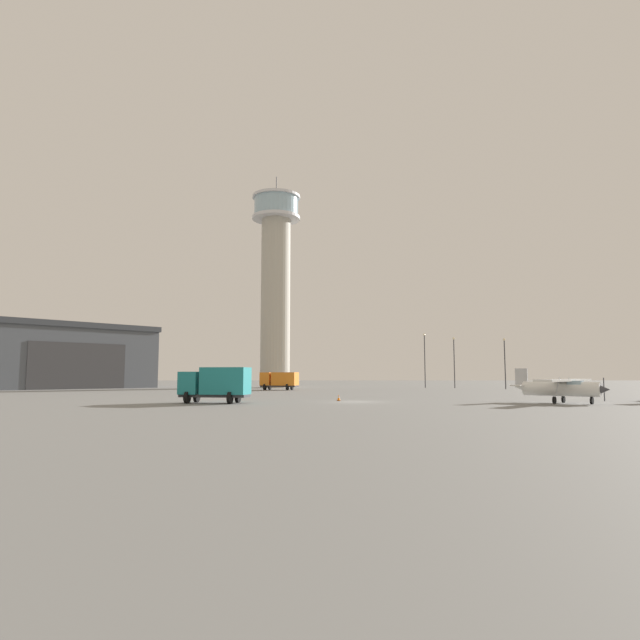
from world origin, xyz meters
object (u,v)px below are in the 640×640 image
object	(u,v)px
light_post_east	(505,359)
light_post_north	(425,356)
truck_box_orange	(280,380)
traffic_cone_near_left	(339,398)
control_tower	(276,277)
light_post_west	(454,358)
airplane_white	(560,387)
truck_box_teal	(216,383)

from	to	relation	value
light_post_east	light_post_north	world-z (taller)	light_post_north
truck_box_orange	traffic_cone_near_left	world-z (taller)	truck_box_orange
light_post_east	traffic_cone_near_left	distance (m)	51.60
light_post_north	control_tower	bearing A→B (deg)	176.92
light_post_east	light_post_west	bearing A→B (deg)	124.87
control_tower	truck_box_orange	world-z (taller)	control_tower
airplane_white	truck_box_teal	xyz separation A→B (m)	(-29.16, 0.47, 0.30)
truck_box_teal	truck_box_orange	bearing A→B (deg)	-82.77
truck_box_orange	light_post_west	xyz separation A→B (m)	(31.72, 13.68, 3.93)
airplane_white	light_post_east	size ratio (longest dim) A/B	0.96
control_tower	light_post_east	bearing A→B (deg)	-18.01
airplane_white	light_post_north	world-z (taller)	light_post_north
control_tower	light_post_west	bearing A→B (deg)	-6.72
light_post_east	light_post_north	distance (m)	16.15
light_post_north	traffic_cone_near_left	size ratio (longest dim) A/B	17.79
light_post_west	light_post_east	bearing A→B (deg)	-55.13
light_post_north	truck_box_orange	bearing A→B (deg)	-148.89
truck_box_orange	light_post_west	bearing A→B (deg)	-140.58
control_tower	light_post_east	distance (m)	45.22
control_tower	airplane_white	size ratio (longest dim) A/B	5.05
airplane_white	truck_box_orange	distance (m)	49.04
truck_box_orange	light_post_north	bearing A→B (deg)	-132.81
control_tower	light_post_east	xyz separation A→B (m)	(40.09, -13.04, -16.35)
truck_box_teal	light_post_east	size ratio (longest dim) A/B	0.71
light_post_north	traffic_cone_near_left	world-z (taller)	light_post_north
control_tower	truck_box_teal	distance (m)	61.78
light_post_west	traffic_cone_near_left	bearing A→B (deg)	-115.21
airplane_white	light_post_east	world-z (taller)	light_post_east
light_post_east	traffic_cone_near_left	size ratio (longest dim) A/B	14.89
light_post_east	truck_box_teal	bearing A→B (deg)	-131.88
truck_box_orange	light_post_east	bearing A→B (deg)	-156.98
light_post_west	truck_box_orange	bearing A→B (deg)	-156.67
truck_box_orange	traffic_cone_near_left	distance (m)	37.82
truck_box_orange	light_post_east	xyz separation A→B (m)	(38.03, 4.62, 3.53)
control_tower	truck_box_orange	distance (m)	26.67
light_post_west	traffic_cone_near_left	distance (m)	56.23
light_post_east	traffic_cone_near_left	bearing A→B (deg)	-125.94
truck_box_teal	control_tower	bearing A→B (deg)	-79.59
airplane_white	truck_box_teal	world-z (taller)	truck_box_teal
truck_box_teal	traffic_cone_near_left	bearing A→B (deg)	-148.88
airplane_white	truck_box_teal	size ratio (longest dim) A/B	1.36
light_post_west	light_post_north	bearing A→B (deg)	154.08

